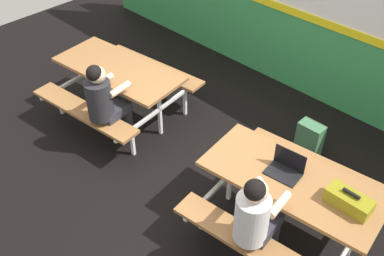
{
  "coord_description": "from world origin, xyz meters",
  "views": [
    {
      "loc": [
        2.69,
        -2.55,
        3.76
      ],
      "look_at": [
        0.0,
        0.21,
        0.55
      ],
      "focal_mm": 41.65,
      "sensor_mm": 36.0,
      "label": 1
    }
  ],
  "objects_px": {
    "picnic_table_left": "(120,79)",
    "backpack_dark": "(310,139)",
    "laptop_dark": "(285,168)",
    "student_nearer": "(105,100)",
    "toolbox_grey": "(349,201)",
    "picnic_table_right": "(290,191)",
    "student_further": "(256,216)"
  },
  "relations": [
    {
      "from": "student_nearer",
      "to": "student_further",
      "type": "distance_m",
      "value": 2.31
    },
    {
      "from": "toolbox_grey",
      "to": "backpack_dark",
      "type": "bearing_deg",
      "value": 131.88
    },
    {
      "from": "toolbox_grey",
      "to": "laptop_dark",
      "type": "bearing_deg",
      "value": -176.79
    },
    {
      "from": "laptop_dark",
      "to": "picnic_table_left",
      "type": "bearing_deg",
      "value": 178.81
    },
    {
      "from": "picnic_table_right",
      "to": "picnic_table_left",
      "type": "bearing_deg",
      "value": 178.32
    },
    {
      "from": "picnic_table_right",
      "to": "student_nearer",
      "type": "relative_size",
      "value": 1.48
    },
    {
      "from": "picnic_table_left",
      "to": "student_nearer",
      "type": "bearing_deg",
      "value": -52.32
    },
    {
      "from": "student_nearer",
      "to": "laptop_dark",
      "type": "xyz_separation_m",
      "value": [
        2.19,
        0.46,
        0.08
      ]
    },
    {
      "from": "laptop_dark",
      "to": "backpack_dark",
      "type": "relative_size",
      "value": 0.78
    },
    {
      "from": "student_further",
      "to": "backpack_dark",
      "type": "relative_size",
      "value": 2.74
    },
    {
      "from": "picnic_table_left",
      "to": "toolbox_grey",
      "type": "height_order",
      "value": "toolbox_grey"
    },
    {
      "from": "backpack_dark",
      "to": "student_further",
      "type": "bearing_deg",
      "value": -74.53
    },
    {
      "from": "picnic_table_left",
      "to": "student_nearer",
      "type": "relative_size",
      "value": 1.48
    },
    {
      "from": "picnic_table_right",
      "to": "laptop_dark",
      "type": "bearing_deg",
      "value": 166.42
    },
    {
      "from": "picnic_table_left",
      "to": "backpack_dark",
      "type": "height_order",
      "value": "picnic_table_left"
    },
    {
      "from": "picnic_table_left",
      "to": "picnic_table_right",
      "type": "relative_size",
      "value": 1.0
    },
    {
      "from": "student_nearer",
      "to": "toolbox_grey",
      "type": "height_order",
      "value": "student_nearer"
    },
    {
      "from": "picnic_table_left",
      "to": "backpack_dark",
      "type": "bearing_deg",
      "value": 26.17
    },
    {
      "from": "student_nearer",
      "to": "backpack_dark",
      "type": "bearing_deg",
      "value": 41.31
    },
    {
      "from": "picnic_table_right",
      "to": "student_further",
      "type": "distance_m",
      "value": 0.57
    },
    {
      "from": "picnic_table_right",
      "to": "student_nearer",
      "type": "distance_m",
      "value": 2.34
    },
    {
      "from": "laptop_dark",
      "to": "student_nearer",
      "type": "bearing_deg",
      "value": -168.13
    },
    {
      "from": "student_further",
      "to": "backpack_dark",
      "type": "xyz_separation_m",
      "value": [
        -0.48,
        1.73,
        -0.49
      ]
    },
    {
      "from": "laptop_dark",
      "to": "toolbox_grey",
      "type": "distance_m",
      "value": 0.64
    },
    {
      "from": "laptop_dark",
      "to": "toolbox_grey",
      "type": "xyz_separation_m",
      "value": [
        0.64,
        0.04,
        0.02
      ]
    },
    {
      "from": "student_nearer",
      "to": "backpack_dark",
      "type": "relative_size",
      "value": 2.74
    },
    {
      "from": "picnic_table_right",
      "to": "toolbox_grey",
      "type": "bearing_deg",
      "value": 6.58
    },
    {
      "from": "student_further",
      "to": "toolbox_grey",
      "type": "height_order",
      "value": "student_further"
    },
    {
      "from": "picnic_table_left",
      "to": "student_further",
      "type": "distance_m",
      "value": 2.79
    },
    {
      "from": "laptop_dark",
      "to": "backpack_dark",
      "type": "bearing_deg",
      "value": 107.48
    },
    {
      "from": "picnic_table_right",
      "to": "backpack_dark",
      "type": "relative_size",
      "value": 4.06
    },
    {
      "from": "picnic_table_left",
      "to": "backpack_dark",
      "type": "relative_size",
      "value": 4.06
    }
  ]
}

